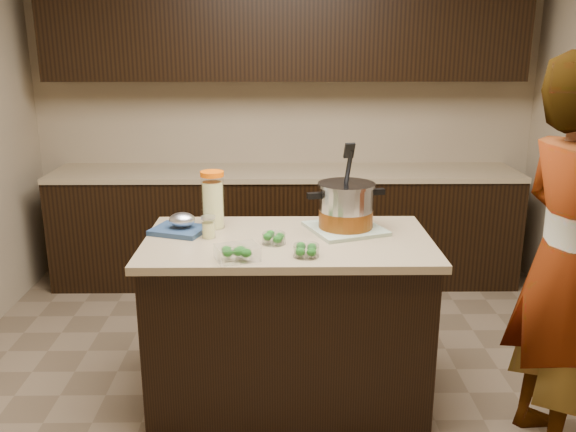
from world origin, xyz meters
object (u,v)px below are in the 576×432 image
island (288,319)px  stock_pot (346,209)px  lemonade_pitcher (213,202)px  person (567,265)px

island → stock_pot: 0.66m
lemonade_pitcher → person: 1.75m
island → person: size_ratio=0.79×
island → lemonade_pitcher: lemonade_pitcher is taller
island → stock_pot: size_ratio=3.41×
lemonade_pitcher → person: person is taller
island → stock_pot: stock_pot is taller
person → island: bearing=65.7°
stock_pot → person: person is taller
lemonade_pitcher → stock_pot: bearing=-5.2°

